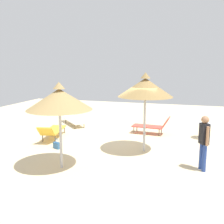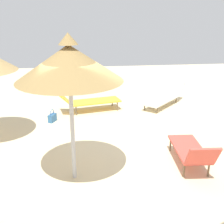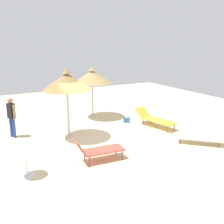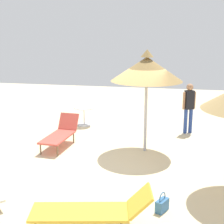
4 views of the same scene
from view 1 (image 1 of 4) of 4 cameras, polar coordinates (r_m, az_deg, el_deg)
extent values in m
cube|color=beige|center=(11.31, 3.63, -7.22)|extent=(24.00, 24.00, 0.10)
cylinder|color=#B2B2B7|center=(8.67, -11.02, -4.40)|extent=(0.09, 0.09, 2.36)
cone|color=tan|center=(8.46, -11.27, 2.74)|extent=(2.08, 2.08, 0.66)
cone|color=tan|center=(8.42, -11.38, 5.65)|extent=(0.37, 0.37, 0.22)
cylinder|color=#B2B2B7|center=(10.19, 7.02, -1.97)|extent=(0.09, 0.09, 2.40)
cone|color=#997A47|center=(9.99, 7.18, 5.28)|extent=(2.07, 2.07, 0.69)
cone|color=#997A47|center=(9.97, 7.24, 7.83)|extent=(0.37, 0.37, 0.22)
cube|color=gold|center=(12.54, -12.37, -3.80)|extent=(1.89, 1.02, 0.05)
cylinder|color=brown|center=(13.36, -12.51, -3.76)|extent=(0.04, 0.04, 0.32)
cylinder|color=brown|center=(13.20, -10.21, -3.84)|extent=(0.04, 0.04, 0.32)
cylinder|color=brown|center=(11.99, -14.70, -5.48)|extent=(0.04, 0.04, 0.32)
cylinder|color=brown|center=(11.81, -12.15, -5.60)|extent=(0.04, 0.04, 0.32)
cube|color=gold|center=(11.48, -14.06, -4.04)|extent=(0.56, 0.74, 0.43)
cube|color=#CC4C3F|center=(12.99, 7.69, -3.08)|extent=(0.76, 1.52, 0.05)
cylinder|color=brown|center=(12.94, 4.71, -3.96)|extent=(0.04, 0.04, 0.34)
cylinder|color=brown|center=(13.44, 5.39, -3.43)|extent=(0.04, 0.04, 0.34)
cylinder|color=brown|center=(12.65, 10.10, -4.42)|extent=(0.04, 0.04, 0.34)
cylinder|color=brown|center=(13.16, 10.58, -3.86)|extent=(0.04, 0.04, 0.34)
cube|color=#CC4C3F|center=(12.75, 11.55, -2.21)|extent=(0.67, 0.37, 0.51)
cube|color=silver|center=(14.77, -8.08, -1.93)|extent=(1.70, 1.70, 0.05)
cylinder|color=brown|center=(14.20, -6.04, -2.94)|extent=(0.04, 0.04, 0.22)
cylinder|color=brown|center=(14.02, -8.00, -3.16)|extent=(0.04, 0.04, 0.22)
cylinder|color=brown|center=(15.57, -8.12, -1.81)|extent=(0.04, 0.04, 0.22)
cylinder|color=brown|center=(15.41, -9.93, -1.99)|extent=(0.04, 0.04, 0.22)
cube|color=silver|center=(15.75, -9.49, -0.27)|extent=(0.77, 0.77, 0.49)
cylinder|color=navy|center=(9.08, 18.64, -8.97)|extent=(0.13, 0.13, 0.88)
cylinder|color=navy|center=(8.92, 19.26, -9.37)|extent=(0.13, 0.13, 0.88)
cube|color=black|center=(8.78, 19.24, -4.44)|extent=(0.37, 0.33, 0.66)
sphere|color=#A57554|center=(8.68, 19.41, -1.58)|extent=(0.24, 0.24, 0.24)
cylinder|color=#A57554|center=(8.96, 18.61, -4.27)|extent=(0.09, 0.09, 0.60)
cylinder|color=#A57554|center=(8.62, 19.87, -4.91)|extent=(0.09, 0.09, 0.60)
cube|color=#336699|center=(10.94, -11.79, -7.07)|extent=(0.28, 0.36, 0.25)
torus|color=#336699|center=(10.89, -11.83, -6.18)|extent=(0.13, 0.22, 0.24)
cylinder|color=silver|center=(12.68, 19.53, -2.40)|extent=(0.73, 0.73, 0.02)
cylinder|color=silver|center=(12.76, 19.43, -3.95)|extent=(0.05, 0.05, 0.68)
cylinder|color=silver|center=(12.84, 19.34, -5.37)|extent=(0.51, 0.51, 0.02)
camera|label=2|loc=(10.61, 38.31, 8.57)|focal=46.12mm
camera|label=3|loc=(20.35, 23.07, 11.66)|focal=42.41mm
camera|label=4|loc=(14.41, -35.29, 9.42)|focal=53.76mm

